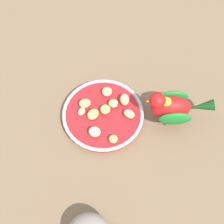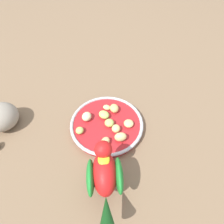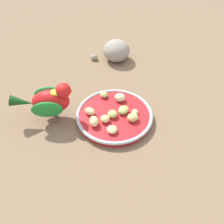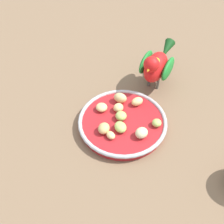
% 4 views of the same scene
% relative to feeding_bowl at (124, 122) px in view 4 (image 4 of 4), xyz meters
% --- Properties ---
extents(ground_plane, '(4.00, 4.00, 0.00)m').
position_rel_feeding_bowl_xyz_m(ground_plane, '(-0.01, -0.00, -0.01)').
color(ground_plane, '#7A6047').
extents(feeding_bowl, '(0.24, 0.24, 0.02)m').
position_rel_feeding_bowl_xyz_m(feeding_bowl, '(0.00, 0.00, 0.00)').
color(feeding_bowl, '#AD1E23').
rests_on(feeding_bowl, ground_plane).
extents(apple_piece_0, '(0.04, 0.04, 0.03)m').
position_rel_feeding_bowl_xyz_m(apple_piece_0, '(0.06, 0.02, 0.02)').
color(apple_piece_0, beige).
rests_on(apple_piece_0, feeding_bowl).
extents(apple_piece_1, '(0.04, 0.04, 0.02)m').
position_rel_feeding_bowl_xyz_m(apple_piece_1, '(-0.01, -0.01, 0.02)').
color(apple_piece_1, '#B2CC66').
rests_on(apple_piece_1, feeding_bowl).
extents(apple_piece_2, '(0.04, 0.04, 0.03)m').
position_rel_feeding_bowl_xyz_m(apple_piece_2, '(-0.07, 0.02, 0.02)').
color(apple_piece_2, '#E5C67F').
rests_on(apple_piece_2, feeding_bowl).
extents(apple_piece_3, '(0.04, 0.04, 0.02)m').
position_rel_feeding_bowl_xyz_m(apple_piece_3, '(-0.04, 0.00, 0.02)').
color(apple_piece_3, '#E5C67F').
rests_on(apple_piece_3, feeding_bowl).
extents(apple_piece_4, '(0.03, 0.03, 0.02)m').
position_rel_feeding_bowl_xyz_m(apple_piece_4, '(0.04, -0.05, 0.01)').
color(apple_piece_4, '#E5C67F').
rests_on(apple_piece_4, feeding_bowl).
extents(apple_piece_5, '(0.03, 0.04, 0.02)m').
position_rel_feeding_bowl_xyz_m(apple_piece_5, '(-0.04, 0.06, 0.02)').
color(apple_piece_5, '#E5C67F').
rests_on(apple_piece_5, feeding_bowl).
extents(apple_piece_6, '(0.04, 0.03, 0.02)m').
position_rel_feeding_bowl_xyz_m(apple_piece_6, '(0.02, -0.02, 0.02)').
color(apple_piece_6, '#B2CC66').
rests_on(apple_piece_6, feeding_bowl).
extents(apple_piece_7, '(0.04, 0.04, 0.02)m').
position_rel_feeding_bowl_xyz_m(apple_piece_7, '(-0.06, -0.04, 0.02)').
color(apple_piece_7, '#E5C67F').
rests_on(apple_piece_7, feeding_bowl).
extents(apple_piece_8, '(0.05, 0.04, 0.02)m').
position_rel_feeding_bowl_xyz_m(apple_piece_8, '(0.01, -0.06, 0.02)').
color(apple_piece_8, tan).
rests_on(apple_piece_8, feeding_bowl).
extents(apple_piece_9, '(0.03, 0.03, 0.02)m').
position_rel_feeding_bowl_xyz_m(apple_piece_9, '(0.05, 0.07, 0.02)').
color(apple_piece_9, '#B2CC66').
rests_on(apple_piece_9, feeding_bowl).
extents(parrot, '(0.15, 0.17, 0.13)m').
position_rel_feeding_bowl_xyz_m(parrot, '(-0.11, 0.15, 0.06)').
color(parrot, '#59544C').
rests_on(parrot, ground_plane).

